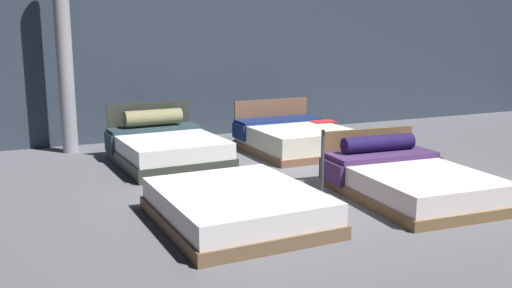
# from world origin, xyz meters

# --- Properties ---
(ground_plane) EXTENTS (18.00, 18.00, 0.02)m
(ground_plane) POSITION_xyz_m (0.00, 0.00, -0.01)
(ground_plane) COLOR #5B5B60
(showroom_back_wall) EXTENTS (18.00, 0.06, 3.50)m
(showroom_back_wall) POSITION_xyz_m (0.00, 4.06, 1.75)
(showroom_back_wall) COLOR #333D4C
(showroom_back_wall) RESTS_ON ground_plane
(bed_0) EXTENTS (1.71, 2.03, 0.38)m
(bed_0) POSITION_xyz_m (-1.19, -1.15, 0.19)
(bed_0) COLOR brown
(bed_0) RESTS_ON ground_plane
(bed_1) EXTENTS (1.67, 2.23, 0.72)m
(bed_1) POSITION_xyz_m (1.19, -1.10, 0.22)
(bed_1) COLOR brown
(bed_1) RESTS_ON ground_plane
(bed_2) EXTENTS (1.65, 2.07, 0.88)m
(bed_2) POSITION_xyz_m (-1.14, 1.91, 0.26)
(bed_2) COLOR #30352D
(bed_2) RESTS_ON ground_plane
(bed_3) EXTENTS (1.65, 1.96, 0.83)m
(bed_3) POSITION_xyz_m (1.14, 1.88, 0.24)
(bed_3) COLOR brown
(bed_3) RESTS_ON ground_plane
(price_sign) EXTENTS (0.28, 0.24, 1.03)m
(price_sign) POSITION_xyz_m (0.00, -0.97, 0.40)
(price_sign) COLOR #3F3F44
(price_sign) RESTS_ON ground_plane
(support_pillar) EXTENTS (0.27, 0.27, 3.50)m
(support_pillar) POSITION_xyz_m (-2.45, 3.45, 1.75)
(support_pillar) COLOR #99999E
(support_pillar) RESTS_ON ground_plane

